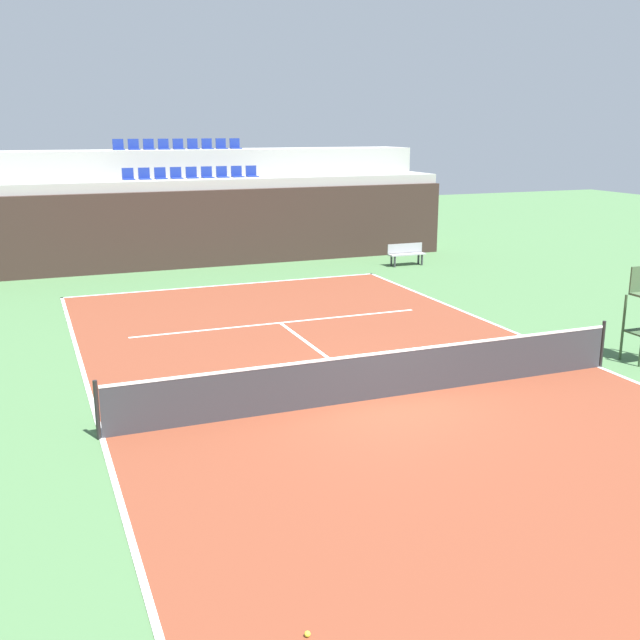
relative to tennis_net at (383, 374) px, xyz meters
The scene contains 15 objects.
ground_plane 0.51m from the tennis_net, ahead, with size 80.00×80.00×0.00m, color #477042.
court_surface 0.50m from the tennis_net, ahead, with size 11.00×24.00×0.01m, color brown.
baseline_far 11.96m from the tennis_net, 90.00° to the left, with size 11.00×0.10×0.00m, color white.
sideline_left 5.47m from the tennis_net, behind, with size 0.10×24.00×0.00m, color white.
sideline_right 5.47m from the tennis_net, ahead, with size 0.10×24.00×0.00m, color white.
service_line_far 6.42m from the tennis_net, 90.00° to the left, with size 8.26×0.10×0.00m, color white.
centre_service_line 3.24m from the tennis_net, 90.00° to the left, with size 0.10×6.40×0.00m, color white.
back_wall 15.71m from the tennis_net, 90.00° to the left, with size 20.60×0.30×2.95m, color #33231E.
stands_tier_lower 17.07m from the tennis_net, 90.00° to the left, with size 20.60×2.40×3.32m, color #9E9E99.
stands_tier_upper 19.50m from the tennis_net, 90.00° to the left, with size 20.60×2.40×4.37m, color #9E9E99.
seating_row_lower 17.37m from the tennis_net, 90.00° to the left, with size 5.36×0.44×0.44m.
seating_row_upper 19.93m from the tennis_net, 90.00° to the left, with size 5.36×0.44×0.44m.
tennis_net is the anchor object (origin of this frame).
player_bench 15.08m from the tennis_net, 60.24° to the left, with size 1.50×0.40×0.85m.
tennis_ball_0 7.43m from the tennis_net, 122.45° to the right, with size 0.07×0.07×0.07m, color #CCE033.
Camera 1 is at (-6.40, -12.72, 5.29)m, focal length 42.12 mm.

